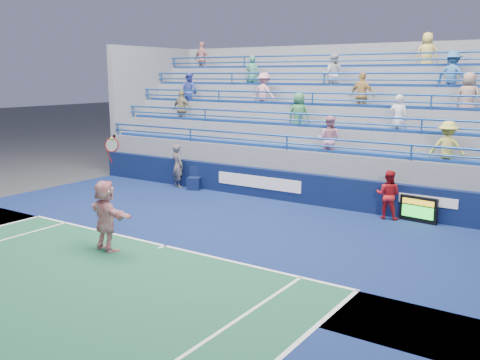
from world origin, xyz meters
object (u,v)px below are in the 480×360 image
Objects in this scene: tennis_player at (106,215)px; line_judge at (178,166)px; serve_speed_board at (418,210)px; ball_girl at (388,195)px; judge_chair at (195,183)px.

tennis_player is 8.06m from line_judge.
line_judge is (-9.69, -0.10, 0.48)m from serve_speed_board.
tennis_player is 1.91× the size of ball_girl.
judge_chair is 1.04m from line_judge.
judge_chair is 0.30× the size of tennis_player.
line_judge reaches higher than serve_speed_board.
line_judge is at bearing -179.38° from serve_speed_board.
line_judge is 8.75m from ball_girl.
judge_chair is (-8.84, -0.07, -0.12)m from serve_speed_board.
line_judge is at bearing -177.86° from judge_chair.
judge_chair is at bearing 111.32° from tennis_player.
ball_girl is at bearing -159.90° from line_judge.
tennis_player is 1.69× the size of line_judge.
ball_girl is (8.75, -0.02, -0.10)m from line_judge.
tennis_player is at bearing 48.84° from ball_girl.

